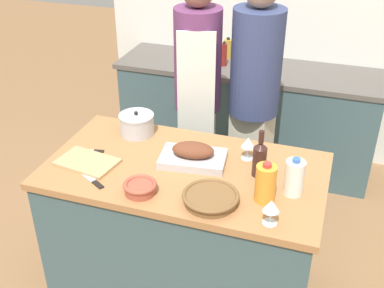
{
  "coord_description": "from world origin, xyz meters",
  "views": [
    {
      "loc": [
        0.73,
        -2.06,
        2.32
      ],
      "look_at": [
        0.0,
        0.12,
        0.97
      ],
      "focal_mm": 45.0,
      "sensor_mm": 36.0,
      "label": 1
    }
  ],
  "objects_px": {
    "milk_jug": "(294,177)",
    "wine_bottle_green": "(260,158)",
    "knife_chef": "(92,180)",
    "stock_pot": "(137,124)",
    "condiment_bottle_tall": "(228,49)",
    "person_cook_guest": "(254,94)",
    "wine_glass_right": "(271,207)",
    "condiment_bottle_short": "(224,55)",
    "roasting_pan": "(193,155)",
    "cutting_board": "(87,162)",
    "person_cook_aproned": "(198,90)",
    "wicker_basket": "(211,198)",
    "knife_paring": "(91,151)",
    "wine_glass_left": "(248,143)",
    "juice_jug": "(266,183)",
    "mixing_bowl": "(140,187)"
  },
  "relations": [
    {
      "from": "cutting_board",
      "to": "knife_chef",
      "type": "distance_m",
      "value": 0.17
    },
    {
      "from": "milk_jug",
      "to": "wine_bottle_green",
      "type": "bearing_deg",
      "value": 151.28
    },
    {
      "from": "wicker_basket",
      "to": "condiment_bottle_short",
      "type": "xyz_separation_m",
      "value": [
        -0.43,
        1.82,
        0.06
      ]
    },
    {
      "from": "roasting_pan",
      "to": "cutting_board",
      "type": "xyz_separation_m",
      "value": [
        -0.55,
        -0.2,
        -0.04
      ]
    },
    {
      "from": "person_cook_aproned",
      "to": "cutting_board",
      "type": "bearing_deg",
      "value": -122.15
    },
    {
      "from": "person_cook_aproned",
      "to": "wicker_basket",
      "type": "bearing_deg",
      "value": -82.82
    },
    {
      "from": "knife_chef",
      "to": "stock_pot",
      "type": "bearing_deg",
      "value": 88.21
    },
    {
      "from": "mixing_bowl",
      "to": "wine_glass_right",
      "type": "relative_size",
      "value": 1.31
    },
    {
      "from": "milk_jug",
      "to": "roasting_pan",
      "type": "bearing_deg",
      "value": 168.53
    },
    {
      "from": "cutting_board",
      "to": "milk_jug",
      "type": "height_order",
      "value": "milk_jug"
    },
    {
      "from": "juice_jug",
      "to": "condiment_bottle_short",
      "type": "bearing_deg",
      "value": 111.34
    },
    {
      "from": "condiment_bottle_tall",
      "to": "condiment_bottle_short",
      "type": "bearing_deg",
      "value": -85.33
    },
    {
      "from": "roasting_pan",
      "to": "milk_jug",
      "type": "height_order",
      "value": "milk_jug"
    },
    {
      "from": "roasting_pan",
      "to": "wine_glass_right",
      "type": "xyz_separation_m",
      "value": [
        0.5,
        -0.38,
        0.05
      ]
    },
    {
      "from": "mixing_bowl",
      "to": "condiment_bottle_short",
      "type": "height_order",
      "value": "condiment_bottle_short"
    },
    {
      "from": "knife_paring",
      "to": "person_cook_aproned",
      "type": "xyz_separation_m",
      "value": [
        0.36,
        0.85,
        0.07
      ]
    },
    {
      "from": "cutting_board",
      "to": "milk_jug",
      "type": "distance_m",
      "value": 1.11
    },
    {
      "from": "condiment_bottle_short",
      "to": "person_cook_aproned",
      "type": "xyz_separation_m",
      "value": [
        0.01,
        -0.72,
        -0.01
      ]
    },
    {
      "from": "wine_glass_right",
      "to": "knife_paring",
      "type": "height_order",
      "value": "wine_glass_right"
    },
    {
      "from": "mixing_bowl",
      "to": "knife_chef",
      "type": "height_order",
      "value": "mixing_bowl"
    },
    {
      "from": "roasting_pan",
      "to": "knife_chef",
      "type": "distance_m",
      "value": 0.55
    },
    {
      "from": "condiment_bottle_short",
      "to": "stock_pot",
      "type": "bearing_deg",
      "value": -98.47
    },
    {
      "from": "roasting_pan",
      "to": "wine_bottle_green",
      "type": "bearing_deg",
      "value": -1.14
    },
    {
      "from": "knife_chef",
      "to": "juice_jug",
      "type": "bearing_deg",
      "value": 7.62
    },
    {
      "from": "juice_jug",
      "to": "person_cook_guest",
      "type": "xyz_separation_m",
      "value": [
        -0.28,
        1.04,
        -0.01
      ]
    },
    {
      "from": "juice_jug",
      "to": "wine_bottle_green",
      "type": "bearing_deg",
      "value": 108.94
    },
    {
      "from": "cutting_board",
      "to": "condiment_bottle_tall",
      "type": "distance_m",
      "value": 1.91
    },
    {
      "from": "person_cook_guest",
      "to": "juice_jug",
      "type": "bearing_deg",
      "value": -58.86
    },
    {
      "from": "knife_chef",
      "to": "condiment_bottle_short",
      "type": "bearing_deg",
      "value": 83.47
    },
    {
      "from": "wine_glass_right",
      "to": "knife_paring",
      "type": "xyz_separation_m",
      "value": [
        -1.08,
        0.3,
        -0.09
      ]
    },
    {
      "from": "roasting_pan",
      "to": "cutting_board",
      "type": "distance_m",
      "value": 0.58
    },
    {
      "from": "knife_chef",
      "to": "person_cook_aproned",
      "type": "bearing_deg",
      "value": 78.84
    },
    {
      "from": "wine_glass_left",
      "to": "condiment_bottle_tall",
      "type": "height_order",
      "value": "condiment_bottle_tall"
    },
    {
      "from": "milk_jug",
      "to": "person_cook_aproned",
      "type": "height_order",
      "value": "person_cook_aproned"
    },
    {
      "from": "wine_glass_left",
      "to": "cutting_board",
      "type": "bearing_deg",
      "value": -158.13
    },
    {
      "from": "roasting_pan",
      "to": "wine_bottle_green",
      "type": "distance_m",
      "value": 0.37
    },
    {
      "from": "juice_jug",
      "to": "mixing_bowl",
      "type": "bearing_deg",
      "value": -167.2
    },
    {
      "from": "wicker_basket",
      "to": "cutting_board",
      "type": "relative_size",
      "value": 0.8
    },
    {
      "from": "condiment_bottle_tall",
      "to": "person_cook_guest",
      "type": "relative_size",
      "value": 0.1
    },
    {
      "from": "milk_jug",
      "to": "knife_chef",
      "type": "height_order",
      "value": "milk_jug"
    },
    {
      "from": "condiment_bottle_short",
      "to": "person_cook_aproned",
      "type": "distance_m",
      "value": 0.72
    },
    {
      "from": "milk_jug",
      "to": "wine_glass_right",
      "type": "height_order",
      "value": "milk_jug"
    },
    {
      "from": "wine_glass_left",
      "to": "person_cook_aproned",
      "type": "bearing_deg",
      "value": 127.8
    },
    {
      "from": "milk_jug",
      "to": "person_cook_aproned",
      "type": "bearing_deg",
      "value": 131.4
    },
    {
      "from": "condiment_bottle_tall",
      "to": "condiment_bottle_short",
      "type": "relative_size",
      "value": 0.88
    },
    {
      "from": "knife_paring",
      "to": "wine_glass_right",
      "type": "bearing_deg",
      "value": -15.72
    },
    {
      "from": "stock_pot",
      "to": "condiment_bottle_short",
      "type": "relative_size",
      "value": 1.05
    },
    {
      "from": "wicker_basket",
      "to": "knife_paring",
      "type": "relative_size",
      "value": 1.76
    },
    {
      "from": "wicker_basket",
      "to": "wine_glass_right",
      "type": "xyz_separation_m",
      "value": [
        0.3,
        -0.06,
        0.07
      ]
    },
    {
      "from": "wine_glass_left",
      "to": "milk_jug",
      "type": "bearing_deg",
      "value": -40.86
    }
  ]
}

